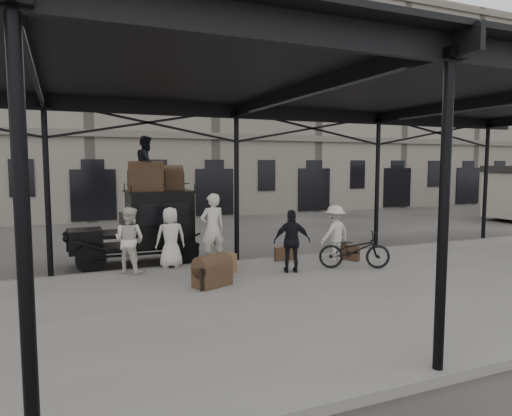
% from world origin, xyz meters
% --- Properties ---
extents(ground, '(120.00, 120.00, 0.00)m').
position_xyz_m(ground, '(0.00, 0.00, 0.00)').
color(ground, '#383533').
rests_on(ground, ground).
extents(platform, '(28.00, 8.00, 0.15)m').
position_xyz_m(platform, '(0.00, -2.00, 0.07)').
color(platform, slate).
rests_on(platform, ground).
extents(canopy, '(22.50, 9.00, 4.74)m').
position_xyz_m(canopy, '(0.00, -1.72, 4.60)').
color(canopy, black).
rests_on(canopy, ground).
extents(building_frontage, '(64.00, 8.00, 14.00)m').
position_xyz_m(building_frontage, '(0.00, 18.00, 7.00)').
color(building_frontage, slate).
rests_on(building_frontage, ground).
extents(taxi, '(3.65, 1.55, 2.18)m').
position_xyz_m(taxi, '(-2.33, 3.21, 1.20)').
color(taxi, black).
rests_on(taxi, ground).
extents(porter_left, '(0.77, 0.54, 1.99)m').
position_xyz_m(porter_left, '(-0.80, 1.80, 1.15)').
color(porter_left, silver).
rests_on(porter_left, platform).
extents(porter_midleft, '(1.05, 1.03, 1.71)m').
position_xyz_m(porter_midleft, '(-3.11, 1.60, 1.01)').
color(porter_midleft, silver).
rests_on(porter_midleft, platform).
extents(porter_centre, '(0.82, 0.55, 1.65)m').
position_xyz_m(porter_centre, '(-2.00, 1.80, 0.97)').
color(porter_centre, beige).
rests_on(porter_centre, platform).
extents(porter_official, '(1.04, 0.71, 1.63)m').
position_xyz_m(porter_official, '(0.77, -0.00, 0.97)').
color(porter_official, black).
rests_on(porter_official, platform).
extents(porter_right, '(1.17, 0.85, 1.62)m').
position_xyz_m(porter_right, '(2.61, 0.82, 0.96)').
color(porter_right, beige).
rests_on(porter_right, platform).
extents(bicycle, '(2.01, 1.39, 1.00)m').
position_xyz_m(bicycle, '(2.53, -0.27, 0.65)').
color(bicycle, black).
rests_on(bicycle, platform).
extents(porter_roof, '(0.83, 0.93, 1.59)m').
position_xyz_m(porter_roof, '(-2.37, 3.11, 2.97)').
color(porter_roof, black).
rests_on(porter_roof, taxi).
extents(steamer_trunk_roof_near, '(1.07, 0.77, 0.72)m').
position_xyz_m(steamer_trunk_roof_near, '(-2.42, 2.96, 2.54)').
color(steamer_trunk_roof_near, '#4A3322').
rests_on(steamer_trunk_roof_near, taxi).
extents(steamer_trunk_roof_far, '(0.89, 0.61, 0.62)m').
position_xyz_m(steamer_trunk_roof_far, '(-1.67, 3.41, 2.49)').
color(steamer_trunk_roof_far, '#4A3322').
rests_on(steamer_trunk_roof_far, taxi).
extents(steamer_trunk_platform, '(0.97, 0.81, 0.61)m').
position_xyz_m(steamer_trunk_platform, '(-1.55, -0.49, 0.46)').
color(steamer_trunk_platform, '#4A3322').
rests_on(steamer_trunk_platform, platform).
extents(wicker_hamper, '(0.72, 0.64, 0.50)m').
position_xyz_m(wicker_hamper, '(-0.92, 0.59, 0.40)').
color(wicker_hamper, olive).
rests_on(wicker_hamper, platform).
extents(suitcase_upright, '(0.39, 0.61, 0.45)m').
position_xyz_m(suitcase_upright, '(3.02, 0.64, 0.38)').
color(suitcase_upright, '#4A3322').
rests_on(suitcase_upright, platform).
extents(suitcase_flat, '(0.60, 0.17, 0.40)m').
position_xyz_m(suitcase_flat, '(1.25, 1.36, 0.35)').
color(suitcase_flat, '#4A3322').
rests_on(suitcase_flat, platform).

